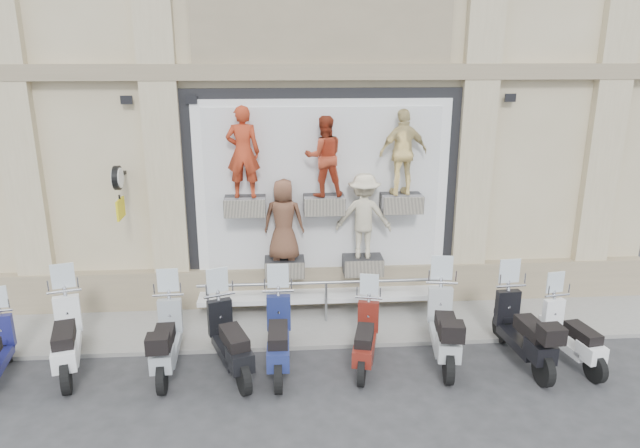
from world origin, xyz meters
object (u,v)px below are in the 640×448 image
at_px(guard_rail, 326,303).
at_px(scooter_i, 573,324).
at_px(scooter_h, 524,318).
at_px(scooter_d, 229,327).
at_px(scooter_e, 278,324).
at_px(scooter_g, 445,315).
at_px(clock_sign_bracket, 118,185).
at_px(scooter_b, 65,324).
at_px(scooter_c, 165,327).
at_px(scooter_f, 366,327).

relative_size(guard_rail, scooter_i, 2.82).
height_order(guard_rail, scooter_h, scooter_h).
bearing_deg(scooter_h, scooter_d, 174.95).
height_order(scooter_e, scooter_g, scooter_g).
xyz_separation_m(scooter_g, scooter_h, (1.34, -0.18, -0.01)).
relative_size(clock_sign_bracket, scooter_e, 0.50).
height_order(guard_rail, scooter_b, scooter_b).
bearing_deg(scooter_b, scooter_e, -18.78).
bearing_deg(scooter_h, clock_sign_bracket, 158.99).
height_order(clock_sign_bracket, scooter_g, clock_sign_bracket).
height_order(scooter_c, scooter_g, scooter_g).
height_order(scooter_c, scooter_e, scooter_e).
height_order(guard_rail, scooter_c, scooter_c).
height_order(scooter_b, scooter_e, scooter_b).
xyz_separation_m(scooter_f, scooter_h, (2.73, -0.11, 0.11)).
bearing_deg(guard_rail, clock_sign_bracket, 173.16).
height_order(clock_sign_bracket, scooter_c, clock_sign_bracket).
height_order(clock_sign_bracket, scooter_b, clock_sign_bracket).
bearing_deg(scooter_e, guard_rail, 59.81).
bearing_deg(clock_sign_bracket, guard_rail, -6.84).
relative_size(scooter_c, scooter_d, 0.97).
relative_size(scooter_c, scooter_g, 0.94).
relative_size(scooter_c, scooter_i, 1.09).
distance_m(guard_rail, scooter_g, 2.47).
xyz_separation_m(scooter_b, scooter_h, (7.78, -0.33, -0.01)).
distance_m(clock_sign_bracket, scooter_e, 4.10).
xyz_separation_m(clock_sign_bracket, scooter_f, (4.44, -2.04, -2.08)).
height_order(scooter_f, scooter_h, scooter_h).
xyz_separation_m(scooter_c, scooter_g, (4.75, -0.01, 0.05)).
bearing_deg(scooter_c, scooter_d, -10.07).
distance_m(scooter_c, scooter_h, 6.10).
distance_m(guard_rail, scooter_d, 2.41).
bearing_deg(scooter_h, scooter_c, 173.79).
xyz_separation_m(scooter_b, scooter_f, (5.05, -0.22, -0.12)).
height_order(guard_rail, scooter_i, scooter_i).
bearing_deg(clock_sign_bracket, scooter_e, -34.46).
bearing_deg(clock_sign_bracket, scooter_c, -61.15).
bearing_deg(scooter_d, scooter_h, -20.82).
relative_size(guard_rail, scooter_e, 2.49).
xyz_separation_m(guard_rail, scooter_i, (4.11, -1.74, 0.27)).
distance_m(guard_rail, clock_sign_bracket, 4.57).
distance_m(guard_rail, scooter_h, 3.69).
bearing_deg(scooter_i, scooter_f, 167.69).
bearing_deg(scooter_d, scooter_i, -21.37).
distance_m(clock_sign_bracket, scooter_b, 2.74).
distance_m(scooter_d, scooter_i, 5.87).
relative_size(scooter_b, scooter_c, 1.06).
height_order(guard_rail, scooter_g, scooter_g).
relative_size(scooter_f, scooter_g, 0.86).
distance_m(scooter_e, scooter_i, 5.06).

